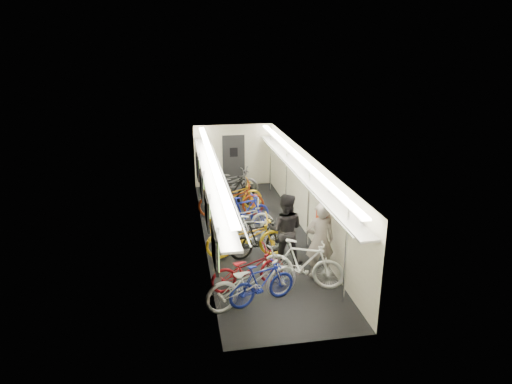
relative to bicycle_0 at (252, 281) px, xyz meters
name	(u,v)px	position (x,y,z in m)	size (l,w,h in m)	color
train_car_shell	(240,176)	(0.34, 4.22, 1.09)	(10.00, 10.00, 10.00)	black
bicycle_0	(252,281)	(0.00, 0.00, 0.00)	(0.75, 2.16, 1.14)	#ABAAAF
bicycle_1	(262,283)	(0.22, 0.01, -0.09)	(0.45, 1.58, 0.95)	#1A289E
bicycle_2	(248,269)	(0.02, 0.71, -0.09)	(0.63, 1.81, 0.95)	maroon
bicycle_3	(260,238)	(0.57, 2.23, -0.06)	(0.48, 1.70, 1.02)	black
bicycle_4	(246,237)	(0.22, 2.26, -0.01)	(0.74, 2.13, 1.12)	yellow
bicycle_5	(254,232)	(0.50, 2.69, -0.08)	(0.46, 1.63, 0.98)	white
bicycle_6	(240,217)	(0.28, 3.79, -0.05)	(0.69, 1.97, 1.03)	#A7A7AB
bicycle_7	(245,212)	(0.49, 4.24, -0.06)	(0.47, 1.68, 1.01)	navy
bicycle_8	(231,200)	(0.20, 5.24, 0.00)	(0.75, 2.15, 1.13)	maroon
bicycle_9	(231,193)	(0.28, 5.89, -0.01)	(0.52, 1.85, 1.11)	black
bicycle_10	(233,195)	(0.33, 5.76, -0.05)	(0.69, 1.97, 1.04)	gold
bicycle_11	(303,264)	(1.28, 0.55, 0.01)	(0.54, 1.91, 1.15)	white
bicycle_12	(232,184)	(0.45, 7.04, -0.07)	(0.66, 1.90, 1.00)	slate
bicycle_14	(232,181)	(0.50, 7.40, -0.05)	(0.69, 1.98, 1.04)	slate
passenger_near	(320,241)	(1.77, 0.90, 0.39)	(0.70, 0.46, 1.91)	gray
passenger_mid	(285,230)	(1.12, 1.70, 0.37)	(0.92, 0.71, 1.88)	black
backpack	(322,216)	(2.04, 1.64, 0.71)	(0.26, 0.14, 0.38)	#B22811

